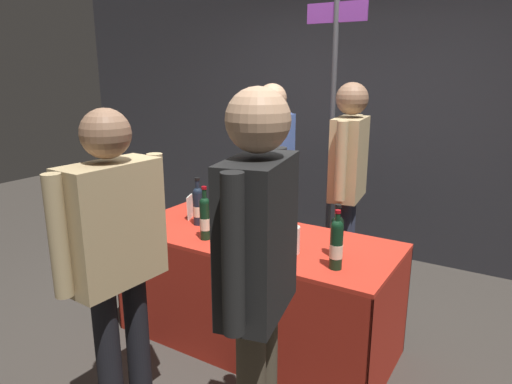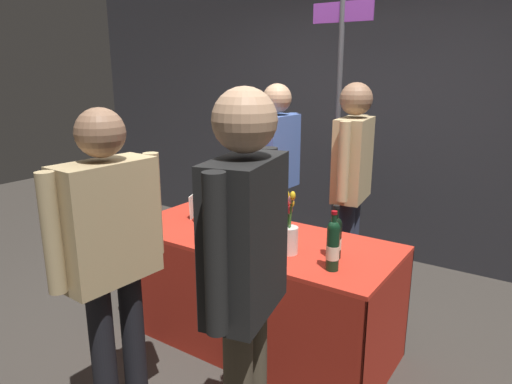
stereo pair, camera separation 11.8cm
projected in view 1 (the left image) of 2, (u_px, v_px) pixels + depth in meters
ground_plane at (256, 339)px, 3.21m from camera, size 12.00×12.00×0.00m
back_partition at (365, 103)px, 4.51m from camera, size 7.53×0.12×3.01m
tasting_table at (256, 268)px, 3.07m from camera, size 1.83×0.79×0.76m
featured_wine_bottle at (221, 201)px, 3.28m from camera, size 0.07×0.07×0.36m
display_bottle_0 at (230, 219)px, 2.92m from camera, size 0.07×0.07×0.32m
display_bottle_1 at (336, 244)px, 2.49m from camera, size 0.07×0.07×0.34m
display_bottle_2 at (198, 205)px, 3.21m from camera, size 0.07×0.07×0.34m
display_bottle_3 at (205, 217)px, 2.93m from camera, size 0.07×0.07×0.35m
display_bottle_4 at (337, 235)px, 2.65m from camera, size 0.08×0.08×0.32m
display_bottle_5 at (264, 212)px, 3.11m from camera, size 0.07×0.07×0.31m
wine_glass_near_vendor at (269, 238)px, 2.67m from camera, size 0.08×0.08×0.15m
flower_vase at (291, 234)px, 2.71m from camera, size 0.11×0.11×0.39m
brochure_stand at (190, 207)px, 3.36m from camera, size 0.06×0.12×0.17m
vendor_presenter at (272, 166)px, 3.85m from camera, size 0.24×0.59×1.72m
vendor_assistant at (348, 174)px, 3.49m from camera, size 0.27×0.59×1.74m
taster_foreground_right at (115, 248)px, 2.17m from camera, size 0.24×0.64×1.66m
taster_foreground_left at (258, 267)px, 1.80m from camera, size 0.30×0.58×1.77m
booth_signpost at (332, 121)px, 3.83m from camera, size 0.50×0.04×2.37m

